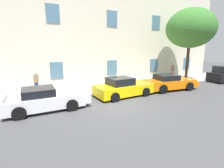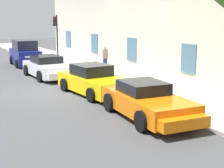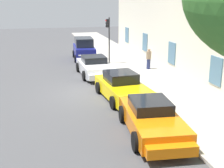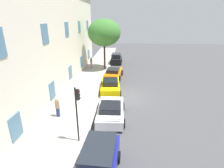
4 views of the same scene
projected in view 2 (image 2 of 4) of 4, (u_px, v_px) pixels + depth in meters
ground_plane at (54, 92)px, 17.27m from camera, size 80.00×80.00×0.00m
sidewalk at (128, 82)px, 19.38m from camera, size 60.00×3.92×0.14m
sportscar_red_lead at (49, 68)px, 21.14m from camera, size 4.69×2.31×1.31m
sportscar_yellow_flank at (96, 82)px, 16.62m from camera, size 4.87×2.43×1.42m
sportscar_white_middle at (149, 103)px, 12.70m from camera, size 4.90×2.46×1.33m
hatchback_distant at (25, 54)px, 26.19m from camera, size 3.99×2.04×1.94m
traffic_light at (56, 31)px, 24.39m from camera, size 0.22×0.36×3.67m
pedestrian_strolling at (105, 58)px, 23.47m from camera, size 0.53×0.53×1.57m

